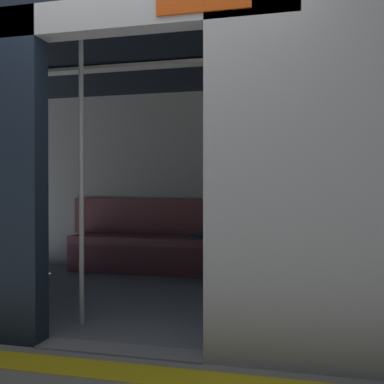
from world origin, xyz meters
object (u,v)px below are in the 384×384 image
(book, at_px, (199,236))
(train_car, at_px, (168,129))
(bench_seat, at_px, (203,247))
(person_seated, at_px, (229,220))
(handbag, at_px, (267,232))
(grab_pole_door, at_px, (81,179))

(book, bearing_deg, train_car, 107.93)
(bench_seat, bearing_deg, person_seated, 170.48)
(train_car, height_order, book, train_car)
(bench_seat, distance_m, person_seated, 0.46)
(bench_seat, bearing_deg, train_car, 85.86)
(handbag, height_order, book, handbag)
(handbag, bearing_deg, bench_seat, 4.50)
(person_seated, bearing_deg, book, -18.44)
(handbag, xyz_separation_m, book, (0.79, -0.02, -0.07))
(person_seated, xyz_separation_m, handbag, (-0.41, -0.11, -0.14))
(bench_seat, relative_size, book, 14.94)
(person_seated, bearing_deg, handbag, -164.89)
(book, distance_m, grab_pole_door, 2.22)
(train_car, distance_m, bench_seat, 1.66)
(handbag, bearing_deg, book, -1.17)
(train_car, distance_m, grab_pole_door, 1.08)
(train_car, xyz_separation_m, book, (-0.02, -1.20, -1.11))
(train_car, relative_size, book, 29.09)
(book, bearing_deg, bench_seat, 149.15)
(person_seated, height_order, grab_pole_door, grab_pole_door)
(train_car, relative_size, bench_seat, 1.95)
(book, xyz_separation_m, grab_pole_door, (0.43, 2.09, 0.64))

